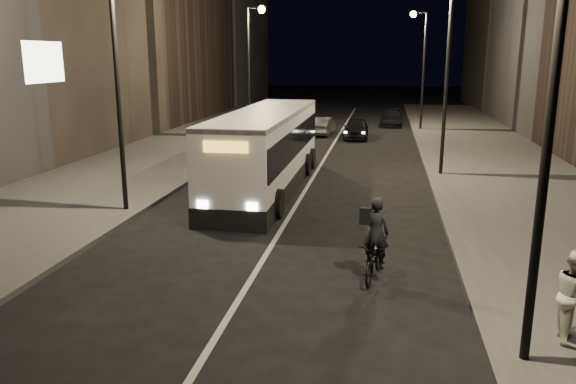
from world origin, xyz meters
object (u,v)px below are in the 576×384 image
at_px(streetlight_right_mid, 442,54).
at_px(city_bus, 266,147).
at_px(cyclist_on_bicycle, 375,252).
at_px(pedestrian_woman, 575,296).
at_px(streetlight_right_near, 539,50).
at_px(car_near, 356,128).
at_px(streetlight_left_far, 252,54).
at_px(streetlight_left_near, 123,53).
at_px(car_mid, 322,126).
at_px(car_far, 392,118).
at_px(streetlight_right_far, 421,54).

height_order(streetlight_right_mid, city_bus, streetlight_right_mid).
bearing_deg(cyclist_on_bicycle, city_bus, 126.55).
bearing_deg(pedestrian_woman, streetlight_right_near, 129.66).
bearing_deg(car_near, cyclist_on_bicycle, -87.10).
bearing_deg(streetlight_left_far, streetlight_left_near, -90.00).
bearing_deg(streetlight_right_mid, streetlight_right_near, -90.00).
xyz_separation_m(streetlight_right_near, car_mid, (-6.49, 28.74, -4.75)).
bearing_deg(streetlight_right_mid, cyclist_on_bicycle, -100.87).
bearing_deg(city_bus, streetlight_right_mid, 27.04).
bearing_deg(streetlight_right_near, car_far, 92.84).
relative_size(streetlight_right_mid, city_bus, 0.69).
xyz_separation_m(streetlight_right_mid, car_far, (-1.73, 18.88, -4.75)).
height_order(streetlight_right_near, car_near, streetlight_right_near).
xyz_separation_m(streetlight_right_near, streetlight_left_far, (-10.66, 26.00, 0.00)).
distance_m(cyclist_on_bicycle, car_mid, 25.54).
bearing_deg(car_far, cyclist_on_bicycle, -89.21).
xyz_separation_m(streetlight_right_mid, pedestrian_woman, (1.26, -15.15, -4.33)).
bearing_deg(city_bus, streetlight_right_far, 70.48).
bearing_deg(city_bus, car_far, 76.96).
xyz_separation_m(streetlight_right_far, car_far, (-1.73, 2.88, -4.75)).
bearing_deg(car_near, pedestrian_woman, -79.78).
xyz_separation_m(streetlight_left_near, cyclist_on_bicycle, (8.27, -4.47, -4.66)).
distance_m(cyclist_on_bicycle, car_far, 31.35).
xyz_separation_m(streetlight_right_near, car_far, (-1.73, 34.88, -4.75)).
xyz_separation_m(streetlight_left_near, city_bus, (3.73, 4.46, -3.64)).
height_order(car_mid, car_far, car_mid).
bearing_deg(pedestrian_woman, car_mid, 21.13).
bearing_deg(city_bus, streetlight_right_near, -60.90).
xyz_separation_m(streetlight_left_far, cyclist_on_bicycle, (8.27, -22.47, -4.66)).
bearing_deg(streetlight_left_near, pedestrian_woman, -30.95).
distance_m(car_near, car_far, 7.85).
distance_m(city_bus, car_far, 23.03).
bearing_deg(car_near, streetlight_left_near, -109.89).
relative_size(pedestrian_woman, car_near, 0.45).
bearing_deg(streetlight_left_near, streetlight_right_far, 66.04).
relative_size(streetlight_right_far, streetlight_left_near, 1.00).
bearing_deg(streetlight_left_far, car_near, 12.03).
bearing_deg(car_far, pedestrian_woman, -82.97).
distance_m(streetlight_right_mid, car_near, 12.99).
bearing_deg(car_mid, streetlight_left_near, 82.45).
relative_size(cyclist_on_bicycle, car_near, 0.54).
bearing_deg(car_mid, streetlight_right_far, -149.50).
bearing_deg(streetlight_right_far, car_far, 121.07).
xyz_separation_m(streetlight_right_mid, city_bus, (-6.93, -3.54, -3.64)).
distance_m(city_bus, pedestrian_woman, 14.23).
height_order(streetlight_right_mid, car_near, streetlight_right_mid).
bearing_deg(cyclist_on_bicycle, car_mid, 108.84).
xyz_separation_m(cyclist_on_bicycle, car_mid, (-4.09, 25.21, -0.08)).
bearing_deg(car_far, streetlight_right_mid, -82.75).
distance_m(streetlight_left_far, cyclist_on_bicycle, 24.39).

